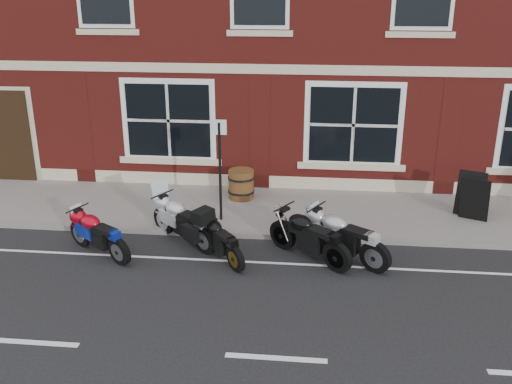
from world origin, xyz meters
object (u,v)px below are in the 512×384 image
at_px(moto_sport_black, 220,237).
at_px(a_board_sign, 472,197).
at_px(moto_naked_black, 309,234).
at_px(moto_sport_red, 99,232).
at_px(moto_sport_silver, 343,235).
at_px(parking_sign, 220,163).
at_px(moto_touring_silver, 183,218).
at_px(barrel_planter, 241,184).

height_order(moto_sport_black, a_board_sign, a_board_sign).
relative_size(moto_sport_black, moto_naked_black, 0.87).
distance_m(moto_sport_red, moto_sport_black, 2.61).
xyz_separation_m(moto_sport_black, moto_naked_black, (1.85, 0.17, 0.08)).
relative_size(moto_sport_silver, parking_sign, 0.76).
xyz_separation_m(moto_naked_black, a_board_sign, (3.89, 2.35, 0.11)).
relative_size(moto_touring_silver, barrel_planter, 2.20).
bearing_deg(moto_touring_silver, moto_sport_silver, -58.43).
bearing_deg(parking_sign, moto_touring_silver, -122.06).
distance_m(moto_sport_red, moto_naked_black, 4.47).
bearing_deg(moto_sport_red, moto_naked_black, -52.65).
distance_m(moto_sport_red, moto_sport_silver, 5.18).
height_order(moto_sport_red, a_board_sign, a_board_sign).
relative_size(moto_sport_silver, moto_naked_black, 1.07).
relative_size(barrel_planter, parking_sign, 0.32).
relative_size(moto_naked_black, parking_sign, 0.71).
bearing_deg(moto_sport_black, parking_sign, 59.93).
height_order(moto_touring_silver, parking_sign, parking_sign).
bearing_deg(a_board_sign, moto_touring_silver, -141.08).
xyz_separation_m(moto_sport_silver, moto_naked_black, (-0.71, -0.03, -0.01)).
relative_size(moto_sport_red, moto_sport_silver, 0.92).
height_order(moto_sport_red, barrel_planter, barrel_planter).
distance_m(moto_sport_red, barrel_planter, 4.28).
xyz_separation_m(moto_sport_red, moto_sport_silver, (5.17, 0.28, 0.06)).
bearing_deg(moto_touring_silver, parking_sign, 7.78).
xyz_separation_m(moto_touring_silver, barrel_planter, (0.98, 2.58, -0.06)).
height_order(moto_sport_silver, a_board_sign, a_board_sign).
xyz_separation_m(moto_sport_red, moto_naked_black, (4.46, 0.25, 0.05)).
height_order(moto_touring_silver, moto_sport_black, moto_touring_silver).
height_order(moto_naked_black, a_board_sign, a_board_sign).
bearing_deg(moto_sport_silver, moto_sport_black, 130.66).
relative_size(a_board_sign, barrel_planter, 1.43).
bearing_deg(parking_sign, moto_sport_silver, -29.35).
height_order(moto_sport_silver, parking_sign, parking_sign).
bearing_deg(moto_sport_black, barrel_planter, 50.83).
height_order(moto_touring_silver, barrel_planter, moto_touring_silver).
relative_size(moto_touring_silver, parking_sign, 0.70).
distance_m(moto_sport_silver, a_board_sign, 3.93).
height_order(moto_sport_silver, moto_naked_black, moto_sport_silver).
relative_size(a_board_sign, parking_sign, 0.45).
bearing_deg(barrel_planter, moto_sport_red, -127.94).
bearing_deg(a_board_sign, moto_sport_silver, -119.96).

